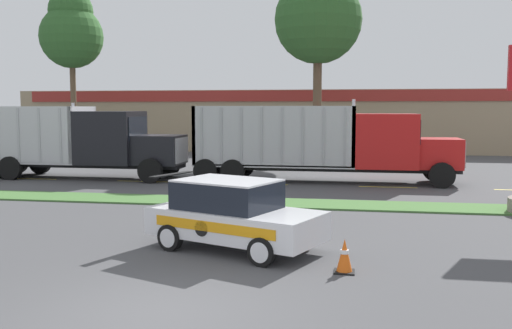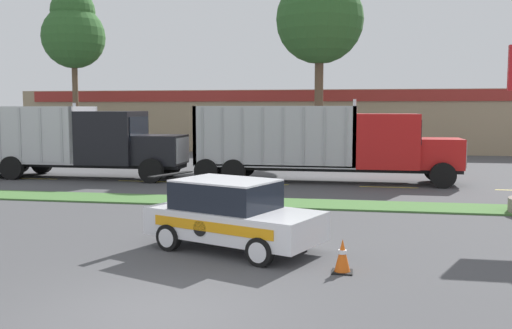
# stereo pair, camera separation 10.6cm
# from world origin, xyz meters

# --- Properties ---
(ground_plane) EXTENTS (600.00, 600.00, 0.00)m
(ground_plane) POSITION_xyz_m (0.00, 0.00, 0.00)
(ground_plane) COLOR #474749
(grass_verge) EXTENTS (120.00, 1.90, 0.06)m
(grass_verge) POSITION_xyz_m (0.00, 10.73, 0.03)
(grass_verge) COLOR #477538
(grass_verge) RESTS_ON ground_plane
(centre_line_2) EXTENTS (2.40, 0.14, 0.01)m
(centre_line_2) POSITION_xyz_m (-11.70, 15.68, 0.00)
(centre_line_2) COLOR yellow
(centre_line_2) RESTS_ON ground_plane
(centre_line_3) EXTENTS (2.40, 0.14, 0.01)m
(centre_line_3) POSITION_xyz_m (-6.30, 15.68, 0.00)
(centre_line_3) COLOR yellow
(centre_line_3) RESTS_ON ground_plane
(centre_line_4) EXTENTS (2.40, 0.14, 0.01)m
(centre_line_4) POSITION_xyz_m (-0.90, 15.68, 0.00)
(centre_line_4) COLOR yellow
(centre_line_4) RESTS_ON ground_plane
(centre_line_5) EXTENTS (2.40, 0.14, 0.01)m
(centre_line_5) POSITION_xyz_m (4.50, 15.68, 0.00)
(centre_line_5) COLOR yellow
(centre_line_5) RESTS_ON ground_plane
(dump_truck_lead) EXTENTS (10.97, 2.81, 3.53)m
(dump_truck_lead) POSITION_xyz_m (-9.24, 16.43, 1.61)
(dump_truck_lead) COLOR black
(dump_truck_lead) RESTS_ON ground_plane
(dump_truck_trail) EXTENTS (11.63, 2.67, 3.67)m
(dump_truck_trail) POSITION_xyz_m (2.88, 16.92, 1.61)
(dump_truck_trail) COLOR black
(dump_truck_trail) RESTS_ON ground_plane
(rally_car) EXTENTS (4.41, 3.21, 1.67)m
(rally_car) POSITION_xyz_m (0.36, 4.28, 0.83)
(rally_car) COLOR white
(rally_car) RESTS_ON ground_plane
(traffic_cone) EXTENTS (0.41, 0.41, 0.69)m
(traffic_cone) POSITION_xyz_m (2.97, 2.82, 0.34)
(traffic_cone) COLOR black
(traffic_cone) RESTS_ON ground_plane
(store_building_backdrop) EXTENTS (42.60, 12.10, 4.63)m
(store_building_backdrop) POSITION_xyz_m (-1.82, 38.99, 2.32)
(store_building_backdrop) COLOR #9E896B
(store_building_backdrop) RESTS_ON ground_plane
(tree_behind_left) EXTENTS (4.27, 4.27, 11.34)m
(tree_behind_left) POSITION_xyz_m (-16.10, 28.24, 8.52)
(tree_behind_left) COLOR brown
(tree_behind_left) RESTS_ON ground_plane
(tree_behind_centre) EXTENTS (5.31, 5.31, 12.62)m
(tree_behind_centre) POSITION_xyz_m (0.76, 26.88, 9.12)
(tree_behind_centre) COLOR brown
(tree_behind_centre) RESTS_ON ground_plane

